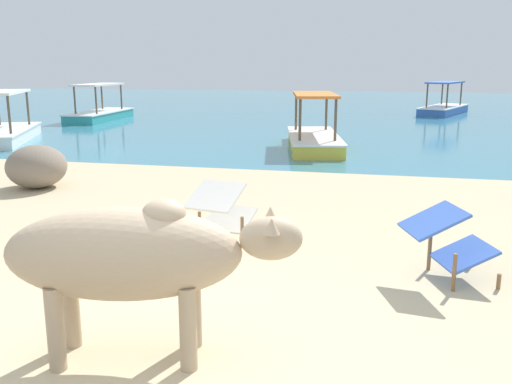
% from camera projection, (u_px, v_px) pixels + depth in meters
% --- Properties ---
extents(sand_beach, '(18.00, 14.00, 0.04)m').
position_uv_depth(sand_beach, '(164.00, 376.00, 3.53)').
color(sand_beach, '#CCB78E').
rests_on(sand_beach, ground).
extents(water_surface, '(60.00, 36.00, 0.03)m').
position_uv_depth(water_surface, '(355.00, 111.00, 24.43)').
color(water_surface, teal).
rests_on(water_surface, ground).
extents(cow, '(1.96, 0.90, 1.09)m').
position_uv_depth(cow, '(132.00, 255.00, 3.57)').
color(cow, tan).
rests_on(cow, sand_beach).
extents(deck_chair_near, '(0.90, 0.76, 0.68)m').
position_uv_depth(deck_chair_near, '(448.00, 239.00, 4.99)').
color(deck_chair_near, brown).
rests_on(deck_chair_near, sand_beach).
extents(deck_chair_far, '(0.67, 0.86, 0.68)m').
position_uv_depth(deck_chair_far, '(222.00, 209.00, 6.03)').
color(deck_chair_far, brown).
rests_on(deck_chair_far, sand_beach).
extents(shore_rock_medium, '(0.96, 1.01, 0.68)m').
position_uv_depth(shore_rock_medium, '(37.00, 167.00, 8.81)').
color(shore_rock_medium, gray).
rests_on(shore_rock_medium, sand_beach).
extents(boat_blue, '(2.35, 3.85, 1.29)m').
position_uv_depth(boat_blue, '(444.00, 107.00, 22.49)').
color(boat_blue, '#3866B7').
rests_on(boat_blue, water_surface).
extents(boat_white, '(2.53, 3.83, 1.29)m').
position_uv_depth(boat_white, '(5.00, 131.00, 14.42)').
color(boat_white, white).
rests_on(boat_white, water_surface).
extents(boat_teal, '(1.39, 3.74, 1.29)m').
position_uv_depth(boat_teal, '(100.00, 112.00, 20.01)').
color(boat_teal, teal).
rests_on(boat_teal, water_surface).
extents(boat_yellow, '(1.85, 3.83, 1.29)m').
position_uv_depth(boat_yellow, '(314.00, 137.00, 13.24)').
color(boat_yellow, gold).
rests_on(boat_yellow, water_surface).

